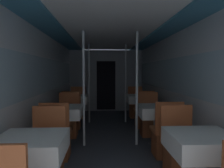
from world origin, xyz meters
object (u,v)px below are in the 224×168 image
at_px(support_pole_left_1, 84,89).
at_px(dining_table_right_1, 157,112).
at_px(chair_right_far_1, 149,122).
at_px(support_pole_right_1, 137,89).
at_px(chair_left_far_2, 78,108).
at_px(support_pole_right_2, 126,83).
at_px(dining_table_left_1, 63,113).
at_px(chair_right_far_0, 180,154).
at_px(chair_left_far_0, 47,157).
at_px(chair_left_far_1, 68,123).
at_px(chair_left_near_1, 57,141).
at_px(chair_right_near_1, 166,139).
at_px(chair_right_near_2, 144,116).
at_px(dining_table_right_2, 139,100).
at_px(chair_left_near_2, 72,117).
at_px(support_pole_left_2, 89,83).
at_px(chair_right_far_2, 136,108).
at_px(dining_table_left_2, 75,100).
at_px(dining_table_left_0, 31,148).
at_px(dining_table_right_0, 202,145).

bearing_deg(support_pole_left_1, dining_table_right_1, 0.00).
relative_size(chair_right_far_1, support_pole_right_1, 0.43).
xyz_separation_m(support_pole_left_1, chair_right_far_1, (1.34, 0.59, -0.76)).
bearing_deg(chair_left_far_2, support_pole_right_2, 156.35).
xyz_separation_m(dining_table_left_1, chair_right_far_1, (1.71, 0.59, -0.32)).
relative_size(chair_right_far_0, support_pole_right_1, 0.43).
xyz_separation_m(chair_left_far_0, chair_left_far_1, (0.00, 1.82, 0.00)).
distance_m(chair_left_far_0, chair_left_near_1, 0.64).
bearing_deg(chair_right_near_1, chair_right_near_2, 90.00).
bearing_deg(chair_right_near_2, dining_table_right_2, 90.00).
xyz_separation_m(dining_table_left_1, chair_right_near_1, (1.71, -0.59, -0.32)).
distance_m(chair_left_near_2, dining_table_right_2, 1.84).
bearing_deg(support_pole_left_2, dining_table_right_1, -53.56).
relative_size(chair_left_far_0, chair_right_far_2, 1.00).
distance_m(chair_left_far_0, dining_table_left_2, 3.06).
relative_size(dining_table_left_0, support_pole_left_1, 0.35).
bearing_deg(dining_table_right_0, chair_left_far_2, 112.09).
bearing_deg(support_pole_right_1, chair_left_near_1, -156.35).
bearing_deg(support_pole_right_2, chair_right_far_1, -73.16).
bearing_deg(chair_left_far_2, dining_table_right_1, 125.48).
bearing_deg(chair_left_far_1, chair_right_near_1, 145.56).
bearing_deg(chair_right_near_1, chair_left_far_2, 119.80).
bearing_deg(dining_table_left_1, chair_left_near_2, 90.00).
bearing_deg(chair_left_near_1, chair_left_far_2, 90.00).
bearing_deg(support_pole_right_1, chair_left_far_0, -137.49).
bearing_deg(dining_table_left_1, dining_table_right_1, 0.00).
bearing_deg(dining_table_right_1, support_pole_left_2, 126.44).
bearing_deg(dining_table_left_2, chair_left_near_2, -90.00).
height_order(chair_left_near_1, chair_right_near_1, same).
relative_size(dining_table_left_0, support_pole_right_1, 0.35).
height_order(chair_left_near_1, support_pole_right_1, support_pole_right_1).
height_order(support_pole_left_2, dining_table_right_1, support_pole_left_2).
bearing_deg(chair_right_far_0, support_pole_right_2, -83.04).
bearing_deg(chair_right_far_0, dining_table_left_1, -35.66).
height_order(dining_table_right_0, support_pole_right_1, support_pole_right_1).
bearing_deg(dining_table_right_2, chair_left_near_2, -161.08).
relative_size(chair_right_far_1, chair_right_near_2, 1.00).
distance_m(support_pole_left_2, chair_right_far_2, 1.65).
bearing_deg(dining_table_right_0, support_pole_right_1, 101.57).
xyz_separation_m(dining_table_right_0, chair_right_far_0, (0.00, 0.59, -0.32)).
xyz_separation_m(chair_left_near_2, chair_right_near_1, (1.71, -1.82, 0.00)).
height_order(support_pole_left_1, support_pole_right_1, same).
xyz_separation_m(chair_left_far_2, support_pole_right_1, (1.34, -2.40, 0.76)).
height_order(support_pole_left_1, dining_table_right_0, support_pole_left_1).
bearing_deg(dining_table_right_0, dining_table_left_0, 180.00).
height_order(chair_left_far_0, dining_table_right_2, chair_left_far_0).
height_order(dining_table_right_1, chair_right_far_1, chair_right_far_1).
xyz_separation_m(chair_left_near_1, chair_right_near_1, (1.71, 0.00, 0.00)).
bearing_deg(dining_table_right_2, chair_right_far_2, 90.00).
relative_size(chair_right_near_1, dining_table_right_2, 1.25).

